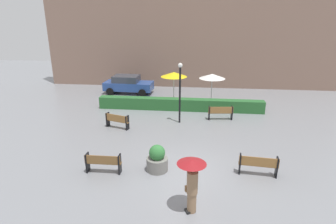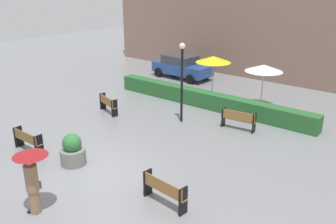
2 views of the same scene
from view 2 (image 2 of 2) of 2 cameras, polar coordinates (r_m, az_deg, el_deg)
The scene contains 12 objects.
ground_plane at distance 13.69m, azimuth -10.75°, elevation -9.10°, with size 60.00×60.00×0.00m, color gray.
bench_back_row at distance 17.14m, azimuth 10.83°, elevation -1.01°, with size 1.64×0.52×0.90m.
bench_far_left at distance 19.19m, azimuth -9.32°, elevation 1.35°, with size 1.54×0.76×0.89m.
bench_near_left at distance 15.78m, azimuth -20.95°, elevation -4.00°, with size 1.56×0.39×0.87m.
bench_near_right at distance 11.44m, azimuth -0.65°, elevation -11.93°, with size 1.65×0.48×0.89m.
pedestrian_with_umbrella at distance 11.45m, azimuth -20.37°, elevation -8.80°, with size 1.01×1.01×1.98m.
planter_pot at distance 14.22m, azimuth -14.55°, elevation -5.89°, with size 0.95×0.95×1.21m.
lamp_post at distance 17.26m, azimuth 2.17°, elevation 5.83°, with size 0.28×0.28×3.82m.
patio_umbrella_yellow at distance 20.83m, azimuth 7.03°, elevation 8.10°, with size 1.97×1.97×2.51m.
patio_umbrella_white at distance 19.85m, azimuth 14.64°, elevation 6.60°, with size 1.96×1.96×2.37m.
hedge_strip at distance 19.87m, azimuth 6.13°, elevation 1.87°, with size 11.87×0.70×0.85m, color #28602D.
parked_car at distance 25.78m, azimuth 2.11°, elevation 7.10°, with size 4.28×2.14×1.57m.
Camera 2 is at (9.29, -7.60, 6.59)m, focal length 39.36 mm.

